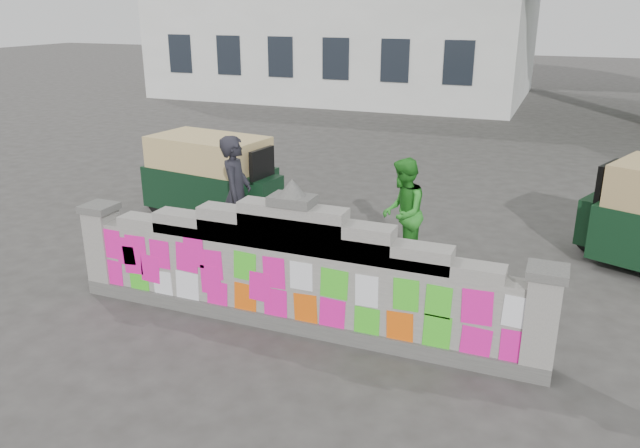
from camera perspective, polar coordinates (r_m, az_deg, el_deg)
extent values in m
plane|color=#383533|center=(8.33, -2.37, -9.33)|extent=(100.00, 100.00, 0.00)
cube|color=#4C4C49|center=(8.28, -2.38, -8.72)|extent=(6.40, 0.42, 0.20)
cube|color=gray|center=(8.06, -2.43, -5.59)|extent=(6.40, 0.32, 1.00)
cube|color=gray|center=(7.84, -2.49, -1.81)|extent=(5.20, 0.32, 0.14)
cube|color=gray|center=(7.81, -2.49, -1.33)|extent=(4.00, 0.32, 0.28)
cube|color=gray|center=(7.78, -2.50, -0.78)|extent=(2.60, 0.32, 0.44)
cube|color=gray|center=(7.76, -2.51, -0.29)|extent=(1.40, 0.32, 0.58)
cube|color=#4C4C49|center=(7.65, -2.55, 2.18)|extent=(0.55, 0.36, 0.12)
cone|color=#4C4C49|center=(7.60, -2.57, 3.33)|extent=(0.36, 0.36, 0.22)
cube|color=gray|center=(9.61, -19.10, -2.33)|extent=(0.36, 0.40, 1.24)
cube|color=#4C4C49|center=(9.39, -19.54, 1.41)|extent=(0.44, 0.44, 0.10)
cube|color=gray|center=(7.45, 19.52, -8.80)|extent=(0.36, 0.40, 1.24)
cube|color=#4C4C49|center=(7.18, 20.11, -4.14)|extent=(0.44, 0.44, 0.10)
cube|color=silver|center=(30.35, 2.76, 19.39)|extent=(16.00, 10.00, 8.00)
imported|color=black|center=(10.00, -7.48, -0.92)|extent=(2.24, 1.29, 1.12)
imported|color=black|center=(9.87, -7.58, 1.20)|extent=(0.62, 0.79, 1.89)
imported|color=green|center=(9.98, 7.56, 1.01)|extent=(0.79, 0.95, 1.76)
cube|color=black|center=(12.69, -9.97, 3.37)|extent=(2.60, 1.64, 0.81)
cube|color=tan|center=(12.51, -10.16, 6.50)|extent=(2.39, 1.56, 0.61)
cube|color=black|center=(11.94, -5.23, 2.57)|extent=(0.60, 0.77, 0.71)
cube|color=black|center=(11.78, -5.32, 5.41)|extent=(0.18, 0.72, 0.61)
cylinder|color=black|center=(11.98, -4.79, 1.11)|extent=(0.52, 0.19, 0.51)
cylinder|color=black|center=(12.97, -14.58, 1.98)|extent=(0.52, 0.19, 0.51)
cylinder|color=black|center=(13.75, -11.38, 3.21)|extent=(0.52, 0.19, 0.51)
cube|color=black|center=(11.41, 24.31, 0.31)|extent=(0.80, 0.92, 0.77)
cube|color=black|center=(11.24, 24.77, 3.49)|extent=(0.37, 0.75, 0.66)
cylinder|color=black|center=(11.55, 23.58, -1.11)|extent=(0.56, 0.33, 0.55)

